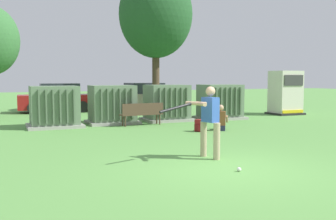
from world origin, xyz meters
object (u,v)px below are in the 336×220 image
Objects in this scene: backpack at (199,126)px; parked_car_left_of_center at (143,97)px; sports_ball at (239,169)px; seated_spectator at (221,120)px; park_bench at (142,112)px; transformer_mid_west at (112,105)px; transformer_east at (220,102)px; transformer_west at (54,107)px; parked_car_leftmost at (58,99)px; transformer_mid_east at (167,103)px; batter at (208,118)px; generator_enclosure at (285,93)px.

parked_car_left_of_center is at bearing 82.10° from backpack.
seated_spectator reaches higher than sports_ball.
backpack is at bearing -62.23° from park_bench.
transformer_mid_west reaches higher than park_bench.
transformer_mid_west is 5.16m from transformer_east.
backpack is at bearing -35.59° from transformer_west.
backpack is at bearing -70.51° from parked_car_leftmost.
transformer_mid_west reaches higher than seated_spectator.
transformer_west is 1.00× the size of transformer_east.
backpack is 0.10× the size of parked_car_leftmost.
sports_ball is at bearing -103.91° from transformer_mid_east.
park_bench is 2.84m from backpack.
backpack is at bearing 64.98° from batter.
transformer_mid_east is at bearing 37.43° from park_bench.
parked_car_leftmost is at bearing 109.49° from backpack.
parked_car_leftmost is at bearing 113.71° from seated_spectator.
transformer_west is 0.49× the size of parked_car_left_of_center.
transformer_west is 0.91× the size of generator_enclosure.
backpack is (2.03, 5.67, 0.17)m from sports_ball.
parked_car_left_of_center is (5.07, -0.08, 0.00)m from parked_car_leftmost.
sports_ball is at bearing -109.73° from backpack.
park_bench is (3.35, -0.84, -0.25)m from transformer_west.
batter reaches higher than transformer_mid_east.
transformer_east is 4.05m from seated_spectator.
transformer_mid_east is at bearing 4.54° from transformer_west.
seated_spectator is 0.90m from backpack.
batter reaches higher than transformer_mid_west.
transformer_mid_west is 23.33× the size of sports_ball.
transformer_east is at bearing 59.85° from seated_spectator.
transformer_west is 23.33× the size of sports_ball.
backpack is at bearing -129.90° from transformer_east.
transformer_east is at bearing -172.15° from generator_enclosure.
backpack is (2.25, -3.66, -0.57)m from transformer_mid_west.
generator_enclosure is (4.34, 0.60, 0.35)m from transformer_east.
sports_ball is at bearing -117.24° from seated_spectator.
generator_enclosure is (6.94, 0.34, 0.35)m from transformer_mid_east.
parked_car_leftmost reaches higher than seated_spectator.
backpack is (1.32, -2.50, -0.32)m from park_bench.
parked_car_left_of_center is at bearing 102.40° from transformer_east.
seated_spectator is at bearing 62.76° from sports_ball.
sports_ball is (0.22, -9.33, -0.74)m from transformer_mid_west.
batter reaches higher than park_bench.
sports_ball is 6.03m from backpack.
generator_enclosure reaches higher than transformer_mid_west.
transformer_west is 11.93m from generator_enclosure.
transformer_mid_east and transformer_east have the same top height.
seated_spectator is (2.85, 4.22, -0.60)m from batter.
generator_enclosure is 8.72m from park_bench.
parked_car_leftmost is at bearing 95.76° from sports_ball.
park_bench is at bearing -14.06° from transformer_west.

